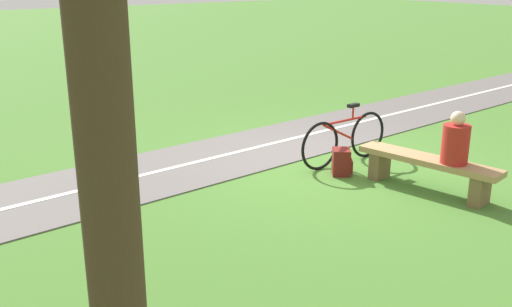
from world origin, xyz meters
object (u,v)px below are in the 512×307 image
person_seated (456,142)px  bicycle (345,139)px  backpack (342,162)px  bench (428,167)px

person_seated → bicycle: (1.83, 0.14, -0.37)m
bicycle → backpack: size_ratio=4.60×
bicycle → bench: bearing=91.3°
person_seated → bicycle: bearing=-6.2°
bench → bicycle: bearing=-7.7°
person_seated → bicycle: person_seated is taller
bench → person_seated: person_seated is taller
bench → person_seated: 0.55m
bicycle → backpack: 0.57m
bench → backpack: bench is taller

